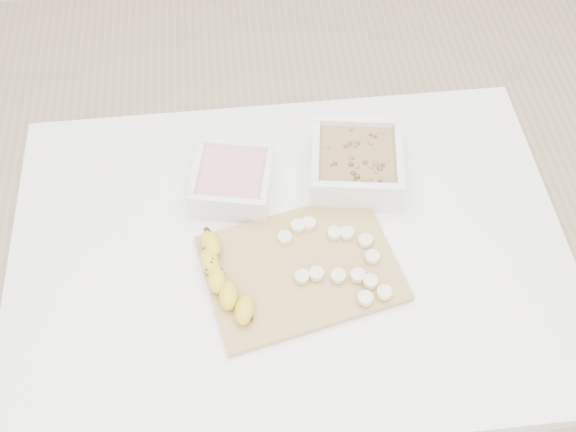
{
  "coord_description": "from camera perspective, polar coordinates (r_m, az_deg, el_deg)",
  "views": [
    {
      "loc": [
        -0.06,
        -0.58,
        1.74
      ],
      "look_at": [
        0.0,
        0.03,
        0.81
      ],
      "focal_mm": 40.0,
      "sensor_mm": 36.0,
      "label": 1
    }
  ],
  "objects": [
    {
      "name": "bowl_granola",
      "position": [
        1.21,
        6.06,
        4.64
      ],
      "size": [
        0.19,
        0.19,
        0.08
      ],
      "color": "white",
      "rests_on": "table"
    },
    {
      "name": "cutting_board",
      "position": [
        1.12,
        1.15,
        -4.68
      ],
      "size": [
        0.37,
        0.3,
        0.01
      ],
      "primitive_type": "cube",
      "rotation": [
        0.0,
        0.0,
        0.22
      ],
      "color": "tan",
      "rests_on": "table"
    },
    {
      "name": "bowl_yogurt",
      "position": [
        1.2,
        -4.94,
        3.15
      ],
      "size": [
        0.17,
        0.17,
        0.07
      ],
      "color": "white",
      "rests_on": "table"
    },
    {
      "name": "ground",
      "position": [
        1.84,
        0.1,
        -14.83
      ],
      "size": [
        3.5,
        3.5,
        0.0
      ],
      "primitive_type": "plane",
      "color": "#C6AD89",
      "rests_on": "ground"
    },
    {
      "name": "table",
      "position": [
        1.23,
        0.15,
        -5.14
      ],
      "size": [
        1.0,
        0.7,
        0.75
      ],
      "color": "white",
      "rests_on": "ground"
    },
    {
      "name": "banana_slices",
      "position": [
        1.12,
        4.51,
        -3.77
      ],
      "size": [
        0.18,
        0.18,
        0.02
      ],
      "color": "beige",
      "rests_on": "cutting_board"
    },
    {
      "name": "banana",
      "position": [
        1.09,
        -5.64,
        -5.62
      ],
      "size": [
        0.08,
        0.19,
        0.03
      ],
      "primitive_type": null,
      "rotation": [
        0.0,
        0.0,
        0.16
      ],
      "color": "gold",
      "rests_on": "cutting_board"
    }
  ]
}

